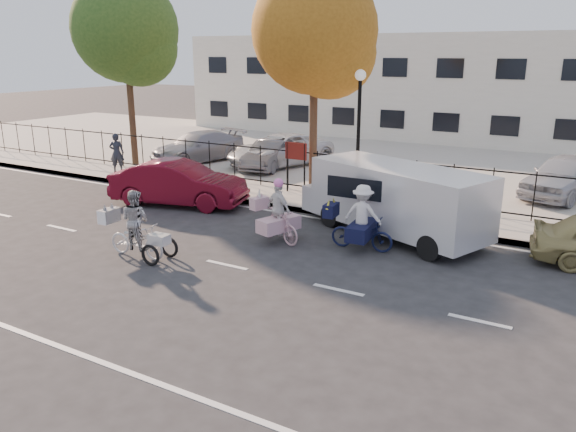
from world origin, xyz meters
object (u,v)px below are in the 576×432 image
Objects in this scene: lamppost at (359,113)px; zebra_trike at (136,232)px; bull_bike at (361,224)px; lot_car_c at (270,155)px; red_sedan at (179,183)px; white_van at (394,198)px; lot_car_b at (280,150)px; pedestrian at (117,153)px; lot_car_d at (565,176)px; lot_car_a at (198,147)px; unicorn_bike at (278,219)px.

lamppost is 2.13× the size of zebra_trike.
zebra_trike is (-2.81, -7.44, -2.44)m from lamppost.
lot_car_c is (-7.30, 7.31, 0.06)m from bull_bike.
bull_bike reaches higher than lot_car_c.
zebra_trike is at bearing -166.11° from red_sedan.
zebra_trike is 0.33× the size of white_van.
lamppost is 0.95× the size of red_sedan.
zebra_trike reaches higher than lot_car_b.
pedestrian is (-12.42, 3.46, 0.27)m from bull_bike.
lot_car_b is at bearing -162.74° from lot_car_d.
lot_car_a reaches higher than lot_car_c.
zebra_trike is 0.41× the size of lot_car_b.
unicorn_bike reaches higher than lot_car_b.
lot_car_d is (16.58, 4.72, -0.09)m from pedestrian.
lamppost reaches higher than lot_car_b.
unicorn_bike reaches higher than red_sedan.
lot_car_b is (-2.58, 11.46, 0.17)m from zebra_trike.
lamppost is 10.78m from pedestrian.
white_van is at bearing -17.52° from bull_bike.
red_sedan is at bearing 76.38° from bull_bike.
zebra_trike is 5.76m from bull_bike.
bull_bike is at bearing -27.98° from lot_car_b.
unicorn_bike is 10.04m from lot_car_b.
pedestrian is at bearing -96.43° from lot_car_a.
lamppost reaches higher than zebra_trike.
unicorn_bike is 0.96× the size of bull_bike.
white_van is 1.23× the size of lot_car_b.
lot_car_a is at bearing 18.96° from red_sedan.
zebra_trike is 5.05m from red_sedan.
lot_car_b is at bearing 36.99° from bull_bike.
white_van reaches higher than red_sedan.
unicorn_bike is 0.39× the size of lot_car_a.
pedestrian is 3.86m from lot_car_a.
lot_car_b is (-0.18, 7.02, 0.09)m from red_sedan.
bull_bike is at bearing -54.05° from lot_car_c.
zebra_trike is 12.19m from lot_car_a.
lot_car_c is (-0.22, 6.21, 0.00)m from red_sedan.
bull_bike is 0.52× the size of lot_car_c.
white_van reaches higher than bull_bike.
unicorn_bike reaches higher than lot_car_a.
lot_car_c is at bearing 11.29° from zebra_trike.
zebra_trike is at bearing -57.14° from lot_car_b.
lamppost is 1.18× the size of lot_car_c.
pedestrian is 6.41m from lot_car_c.
lamppost is 6.46m from red_sedan.
lot_car_c is (-2.62, 10.65, 0.08)m from zebra_trike.
lamppost is 2.64× the size of pedestrian.
lot_car_a is (-3.94, 5.97, 0.08)m from red_sedan.
pedestrian reaches higher than lot_car_b.
lot_car_c is at bearing 18.56° from lot_car_a.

